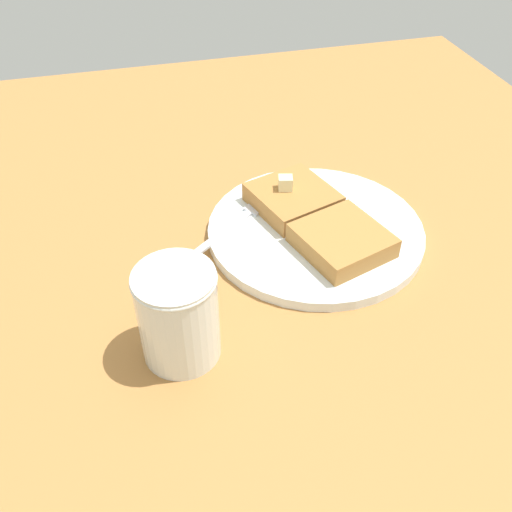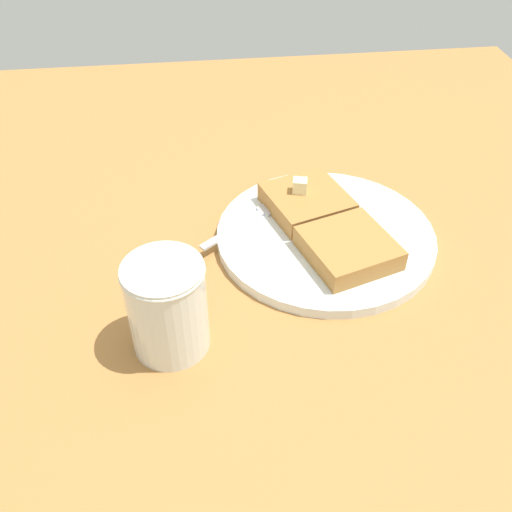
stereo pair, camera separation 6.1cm
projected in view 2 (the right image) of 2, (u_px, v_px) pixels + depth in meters
table_surface at (261, 245)px, 70.70cm from camera, size 112.93×112.93×1.81cm
plate at (325, 235)px, 69.54cm from camera, size 26.49×26.49×1.32cm
toast_slice_left at (307, 202)px, 71.77cm from camera, size 11.91×11.76×2.48cm
toast_slice_middle at (348, 248)px, 64.95cm from camera, size 11.91×11.76×2.48cm
butter_pat_primary at (300, 186)px, 70.74cm from camera, size 1.93×2.06×1.74cm
fork at (257, 216)px, 71.35cm from camera, size 10.92×13.54×0.36cm
syrup_jar at (168, 311)px, 54.77cm from camera, size 7.88×7.88×10.18cm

